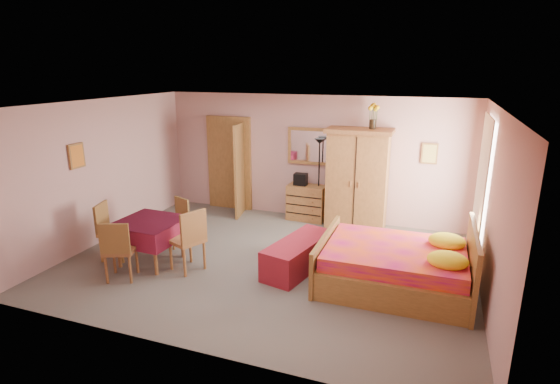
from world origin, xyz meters
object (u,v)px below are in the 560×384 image
at_px(bench, 299,255).
at_px(chair_west, 115,231).
at_px(wall_mirror, 310,146).
at_px(wardrobe, 357,179).
at_px(chair_north, 175,223).
at_px(chair_east, 187,239).
at_px(floor_lamp, 319,180).
at_px(chair_south, 120,249).
at_px(bed, 395,254).
at_px(chest_of_drawers, 307,203).
at_px(dining_table, 151,241).
at_px(sunflower_vase, 373,116).
at_px(stereo, 301,179).

bearing_deg(bench, chair_west, -167.71).
bearing_deg(wall_mirror, wardrobe, -16.45).
bearing_deg(bench, chair_north, 175.67).
xyz_separation_m(chair_north, chair_east, (0.75, -0.80, 0.08)).
height_order(floor_lamp, chair_south, floor_lamp).
distance_m(wall_mirror, bed, 3.46).
height_order(chest_of_drawers, dining_table, chest_of_drawers).
height_order(chest_of_drawers, sunflower_vase, sunflower_vase).
relative_size(wardrobe, chair_east, 1.95).
relative_size(stereo, bed, 0.12).
bearing_deg(dining_table, bench, 13.88).
bearing_deg(chair_east, chair_west, 115.36).
bearing_deg(sunflower_vase, bed, -72.06).
relative_size(floor_lamp, bench, 1.19).
distance_m(chest_of_drawers, chair_north, 2.82).
bearing_deg(stereo, wardrobe, -3.93).
bearing_deg(stereo, chair_east, -108.34).
xyz_separation_m(bench, chair_west, (-3.04, -0.66, 0.24)).
bearing_deg(stereo, bed, -47.19).
xyz_separation_m(chest_of_drawers, sunflower_vase, (1.29, -0.02, 1.87)).
bearing_deg(sunflower_vase, chair_south, -132.09).
xyz_separation_m(bed, dining_table, (-3.87, -0.53, -0.14)).
relative_size(chest_of_drawers, dining_table, 0.80).
bearing_deg(chair_west, chair_south, 30.02).
xyz_separation_m(dining_table, chair_east, (0.71, -0.03, 0.15)).
relative_size(sunflower_vase, chair_south, 0.50).
bearing_deg(chest_of_drawers, stereo, -173.79).
distance_m(bench, chair_north, 2.43).
relative_size(wall_mirror, bed, 0.45).
bearing_deg(chair_south, chest_of_drawers, 40.10).
relative_size(stereo, chair_west, 0.27).
bearing_deg(bed, wall_mirror, 128.09).
distance_m(bench, chair_east, 1.80).
relative_size(dining_table, chair_west, 1.03).
bearing_deg(bench, sunflower_vase, 72.32).
distance_m(floor_lamp, chair_south, 4.19).
bearing_deg(chair_west, stereo, 126.04).
xyz_separation_m(bed, chair_north, (-3.91, 0.24, -0.07)).
height_order(bed, chair_south, bed).
bearing_deg(chair_north, chair_east, 154.71).
height_order(dining_table, chair_west, chair_west).
xyz_separation_m(wall_mirror, floor_lamp, (0.24, -0.17, -0.68)).
relative_size(chest_of_drawers, floor_lamp, 0.46).
relative_size(sunflower_vase, bench, 0.33).
distance_m(chair_south, chair_east, 0.99).
bearing_deg(chair_east, wall_mirror, 4.25).
distance_m(dining_table, chair_east, 0.72).
bearing_deg(stereo, wall_mirror, 58.10).
height_order(stereo, chair_west, stereo).
xyz_separation_m(floor_lamp, wardrobe, (0.82, -0.14, 0.13)).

